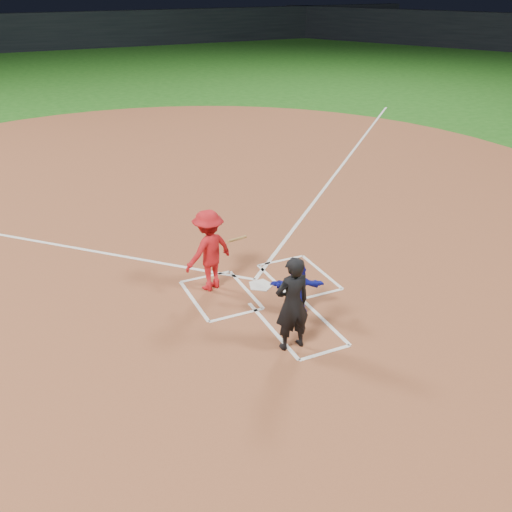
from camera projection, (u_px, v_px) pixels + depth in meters
name	position (u px, v px, depth m)	size (l,w,h in m)	color
ground	(261.00, 286.00, 12.85)	(120.00, 120.00, 0.00)	#1B5515
home_plate_dirt	(178.00, 200.00, 17.72)	(28.00, 28.00, 0.01)	brown
stadium_wall_far	(32.00, 32.00, 51.12)	(80.00, 1.20, 3.20)	black
home_plate	(261.00, 285.00, 12.84)	(0.60, 0.60, 0.02)	silver
catcher	(297.00, 288.00, 11.53)	(1.11, 0.35, 1.20)	#161CB4
umpire	(292.00, 304.00, 10.33)	(0.69, 0.45, 1.88)	black
chalk_markings	(185.00, 207.00, 17.14)	(28.35, 17.32, 0.01)	white
batter_at_plate	(209.00, 250.00, 12.36)	(1.62, 1.04, 1.84)	red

